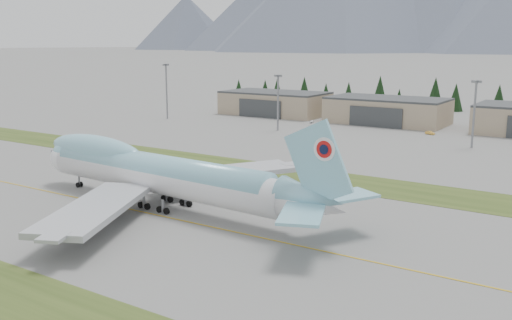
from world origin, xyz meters
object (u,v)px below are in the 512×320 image
Objects in this scene: service_vehicle_a at (312,123)px; service_vehicle_b at (430,135)px; hangar_center at (387,110)px; hangar_left at (275,103)px; boeing_747_freighter at (158,173)px.

service_vehicle_a is 51.18m from service_vehicle_b.
hangar_left is at bearing 180.00° from hangar_center.
hangar_center is 31.95m from service_vehicle_a.
boeing_747_freighter is at bearing -91.86° from service_vehicle_a.
hangar_left is at bearing 95.81° from service_vehicle_b.
hangar_left is 32.89m from service_vehicle_a.
service_vehicle_a is at bearing -148.83° from hangar_center.
hangar_center is at bearing 70.08° from service_vehicle_b.
hangar_center is (-4.52, 144.81, -1.60)m from boeing_747_freighter.
service_vehicle_b is at bearing -14.40° from hangar_left.
hangar_center is 14.88× the size of service_vehicle_a.
hangar_left is (-59.52, 144.81, -1.60)m from boeing_747_freighter.
hangar_center is 31.95m from service_vehicle_b.
service_vehicle_a is at bearing 105.73° from service_vehicle_b.
hangar_left is at bearing 134.21° from service_vehicle_a.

